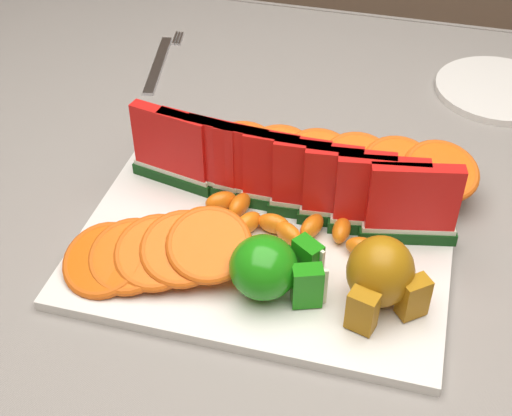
{
  "coord_description": "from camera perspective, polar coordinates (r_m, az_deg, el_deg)",
  "views": [
    {
      "loc": [
        0.17,
        -0.64,
        1.3
      ],
      "look_at": [
        0.02,
        -0.09,
        0.81
      ],
      "focal_mm": 50.0,
      "sensor_mm": 36.0,
      "label": 1
    }
  ],
  "objects": [
    {
      "name": "side_plate",
      "position": [
        1.1,
        18.82,
        8.96
      ],
      "size": [
        0.23,
        0.23,
        0.01
      ],
      "color": "silver",
      "rests_on": "tablecloth"
    },
    {
      "name": "tangerine_segments",
      "position": [
        0.78,
        1.56,
        -1.18
      ],
      "size": [
        0.22,
        0.07,
        0.02
      ],
      "color": "orange",
      "rests_on": "platter"
    },
    {
      "name": "apple_cluster",
      "position": [
        0.7,
        1.22,
        -4.84
      ],
      "size": [
        0.1,
        0.08,
        0.06
      ],
      "color": "#367F11",
      "rests_on": "platter"
    },
    {
      "name": "platter",
      "position": [
        0.78,
        0.72,
        -2.74
      ],
      "size": [
        0.4,
        0.3,
        0.01
      ],
      "color": "silver",
      "rests_on": "tablecloth"
    },
    {
      "name": "fork",
      "position": [
        1.13,
        -7.68,
        11.49
      ],
      "size": [
        0.05,
        0.19,
        0.0
      ],
      "color": "silver",
      "rests_on": "tablecloth"
    },
    {
      "name": "pear_cluster",
      "position": [
        0.7,
        9.99,
        -5.33
      ],
      "size": [
        0.09,
        0.09,
        0.07
      ],
      "color": "#B69008",
      "rests_on": "platter"
    },
    {
      "name": "orange_fan_front",
      "position": [
        0.74,
        -7.99,
        -3.53
      ],
      "size": [
        0.21,
        0.14,
        0.06
      ],
      "color": "red",
      "rests_on": "platter"
    },
    {
      "name": "tablecloth",
      "position": [
        0.89,
        -0.04,
        -0.74
      ],
      "size": [
        1.53,
        1.03,
        0.2
      ],
      "color": "gray",
      "rests_on": "table"
    },
    {
      "name": "orange_fan_back",
      "position": [
        0.86,
        5.0,
        4.04
      ],
      "size": [
        0.39,
        0.12,
        0.05
      ],
      "color": "red",
      "rests_on": "platter"
    },
    {
      "name": "watermelon_row",
      "position": [
        0.79,
        2.41,
        2.53
      ],
      "size": [
        0.39,
        0.07,
        0.1
      ],
      "color": "#093D14",
      "rests_on": "platter"
    },
    {
      "name": "table",
      "position": [
        0.93,
        -0.04,
        -3.63
      ],
      "size": [
        1.4,
        0.9,
        0.75
      ],
      "color": "#482B1B",
      "rests_on": "ground"
    }
  ]
}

